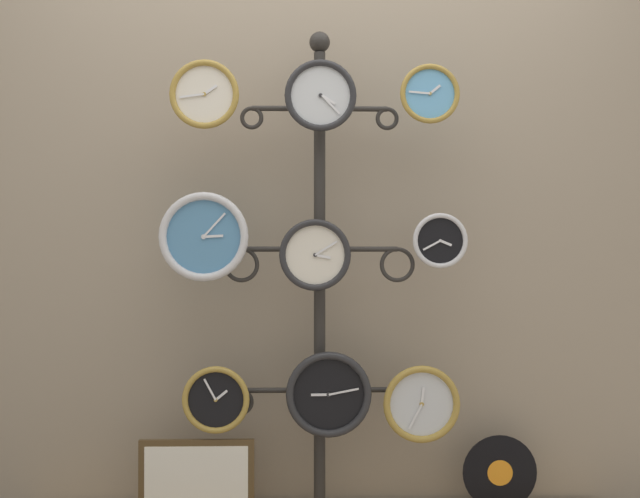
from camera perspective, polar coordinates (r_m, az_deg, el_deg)
name	(u,v)px	position (r m, az deg, el deg)	size (l,w,h in m)	color
shop_wall	(318,158)	(2.98, -0.12, 6.97)	(4.40, 0.04, 2.80)	gray
display_stand	(320,356)	(2.82, -0.03, -8.17)	(0.71, 0.40, 1.85)	#282623
clock_top_left	(204,95)	(2.77, -8.80, 11.55)	(0.25, 0.04, 0.25)	silver
clock_top_center	(322,96)	(2.74, 0.14, 11.60)	(0.26, 0.04, 0.26)	silver
clock_top_right	(430,94)	(2.80, 8.35, 11.60)	(0.22, 0.04, 0.22)	#60A8DB
clock_middle_left	(204,237)	(2.73, -8.85, 0.93)	(0.32, 0.04, 0.32)	#4C84B2
clock_middle_center	(315,255)	(2.70, -0.38, -0.45)	(0.26, 0.04, 0.26)	silver
clock_middle_right	(440,241)	(2.75, 9.13, 0.63)	(0.20, 0.04, 0.20)	black
clock_bottom_left	(216,400)	(2.76, -7.93, -11.29)	(0.24, 0.04, 0.24)	black
clock_bottom_center	(329,394)	(2.75, 0.67, -11.01)	(0.31, 0.04, 0.31)	black
clock_bottom_right	(421,404)	(2.80, 7.74, -11.61)	(0.28, 0.04, 0.28)	silver
vinyl_record	(500,473)	(3.00, 13.54, -16.23)	(0.28, 0.01, 0.28)	black
picture_frame	(197,480)	(2.84, -9.38, -16.99)	(0.41, 0.02, 0.29)	#4C381E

